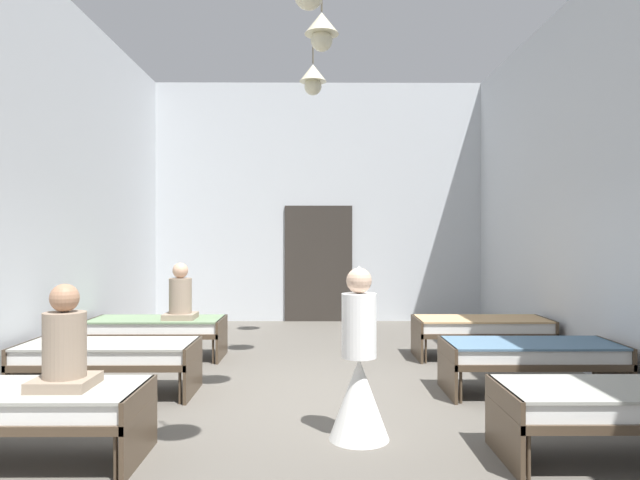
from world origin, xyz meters
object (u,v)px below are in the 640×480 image
Objects in this scene: bed_left_row_2 at (157,328)px; bed_left_row_0 at (19,405)px; bed_left_row_1 at (109,355)px; patient_seated_primary at (65,349)px; bed_right_row_1 at (531,354)px; patient_seated_secondary at (180,298)px; nurse_near_aisle at (359,377)px; bed_right_row_2 at (481,327)px; bed_right_row_0 at (623,404)px.

bed_left_row_0 is at bearing -90.00° from bed_left_row_2.
patient_seated_primary is (0.35, -1.89, 0.43)m from bed_left_row_1.
bed_right_row_1 is 2.38× the size of patient_seated_secondary.
nurse_near_aisle is at bearing -51.21° from bed_left_row_2.
bed_right_row_1 is at bearing 146.92° from nurse_near_aisle.
patient_seated_secondary reaches higher than bed_left_row_0.
bed_left_row_1 is 1.90m from bed_left_row_2.
patient_seated_secondary is (-2.31, 3.25, 0.34)m from nurse_near_aisle.
bed_left_row_2 is 1.00× the size of bed_right_row_2.
bed_right_row_0 is 2.38× the size of patient_seated_primary.
patient_seated_secondary is at bearing -9.68° from bed_left_row_2.
bed_left_row_2 is at bearing 180.00° from bed_right_row_2.
bed_right_row_1 is (4.67, 1.90, 0.00)m from bed_left_row_0.
bed_left_row_1 and bed_right_row_1 have the same top height.
bed_left_row_2 is 4.24m from nurse_near_aisle.
bed_left_row_0 and bed_left_row_1 have the same top height.
patient_seated_primary is (-4.32, 0.01, 0.43)m from bed_right_row_0.
nurse_near_aisle is at bearing -145.04° from bed_right_row_1.
bed_right_row_0 is 2.07m from nurse_near_aisle.
bed_right_row_0 is 3.80m from bed_right_row_2.
patient_seated_primary reaches higher than bed_right_row_0.
patient_seated_primary is 3.73m from patient_seated_secondary.
nurse_near_aisle reaches higher than patient_seated_secondary.
bed_left_row_1 is at bearing -90.00° from bed_left_row_2.
bed_right_row_0 is 1.28× the size of nurse_near_aisle.
bed_right_row_2 is 4.34m from patient_seated_secondary.
bed_right_row_0 is at bearing -90.00° from bed_right_row_2.
bed_left_row_1 is 1.00× the size of bed_right_row_2.
patient_seated_secondary is (0.35, 3.74, 0.43)m from bed_left_row_0.
bed_right_row_2 is at bearing 170.64° from nurse_near_aisle.
bed_left_row_0 is at bearing -95.35° from patient_seated_secondary.
bed_left_row_2 is at bearing 90.00° from bed_left_row_1.
nurse_near_aisle reaches higher than bed_left_row_1.
nurse_near_aisle is at bearing -27.89° from bed_left_row_1.
bed_right_row_0 is at bearing -39.15° from bed_left_row_2.
bed_left_row_1 and bed_left_row_2 have the same top height.
patient_seated_secondary is at bearing 90.00° from patient_seated_primary.
bed_right_row_0 is at bearing 0.00° from bed_left_row_0.
nurse_near_aisle reaches higher than bed_left_row_0.
bed_left_row_1 and bed_right_row_2 have the same top height.
patient_seated_secondary is (0.00, 3.73, 0.00)m from patient_seated_primary.
bed_left_row_1 is at bearing 180.00° from bed_right_row_1.
bed_left_row_1 is (-4.67, 1.90, 0.00)m from bed_right_row_0.
bed_left_row_2 is 2.38× the size of patient_seated_secondary.
bed_right_row_1 is at bearing -23.08° from patient_seated_secondary.
bed_left_row_2 is (0.00, 1.90, 0.00)m from bed_left_row_1.
bed_left_row_2 is (-4.67, 3.80, 0.00)m from bed_right_row_0.
patient_seated_primary is at bearing -138.72° from bed_right_row_2.
bed_right_row_0 is 1.00× the size of bed_right_row_1.
bed_left_row_0 and bed_right_row_2 have the same top height.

